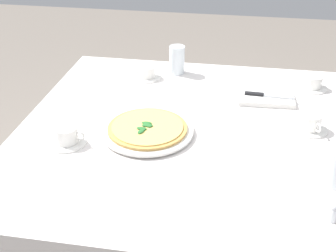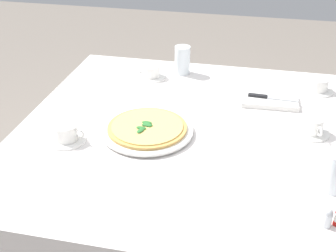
% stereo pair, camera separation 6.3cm
% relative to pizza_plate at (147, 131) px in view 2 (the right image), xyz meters
% --- Properties ---
extents(dining_table, '(1.22, 1.22, 0.74)m').
position_rel_pizza_plate_xyz_m(dining_table, '(0.14, 0.06, -0.13)').
color(dining_table, white).
rests_on(dining_table, ground_plane).
extents(pizza_plate, '(0.32, 0.32, 0.02)m').
position_rel_pizza_plate_xyz_m(pizza_plate, '(0.00, 0.00, 0.00)').
color(pizza_plate, white).
rests_on(pizza_plate, dining_table).
extents(pizza, '(0.28, 0.28, 0.02)m').
position_rel_pizza_plate_xyz_m(pizza, '(-0.00, -0.00, 0.01)').
color(pizza, tan).
rests_on(pizza, pizza_plate).
extents(coffee_cup_far_left, '(0.13, 0.13, 0.06)m').
position_rel_pizza_plate_xyz_m(coffee_cup_far_left, '(0.61, 0.48, 0.01)').
color(coffee_cup_far_left, white).
rests_on(coffee_cup_far_left, dining_table).
extents(coffee_cup_far_right, '(0.13, 0.13, 0.06)m').
position_rel_pizza_plate_xyz_m(coffee_cup_far_right, '(-0.10, 0.47, 0.01)').
color(coffee_cup_far_right, white).
rests_on(coffee_cup_far_right, dining_table).
extents(coffee_cup_right_edge, '(0.13, 0.13, 0.06)m').
position_rel_pizza_plate_xyz_m(coffee_cup_right_edge, '(-0.25, -0.11, 0.02)').
color(coffee_cup_right_edge, white).
rests_on(coffee_cup_right_edge, dining_table).
extents(coffee_cup_center_back, '(0.13, 0.13, 0.06)m').
position_rel_pizza_plate_xyz_m(coffee_cup_center_back, '(0.56, 0.12, 0.02)').
color(coffee_cup_center_back, white).
rests_on(coffee_cup_center_back, dining_table).
extents(water_glass_back_corner, '(0.07, 0.07, 0.13)m').
position_rel_pizza_plate_xyz_m(water_glass_back_corner, '(0.02, 0.54, 0.04)').
color(water_glass_back_corner, white).
rests_on(water_glass_back_corner, dining_table).
extents(water_glass_near_left, '(0.07, 0.07, 0.12)m').
position_rel_pizza_plate_xyz_m(water_glass_near_left, '(0.60, -0.19, 0.04)').
color(water_glass_near_left, white).
rests_on(water_glass_near_left, dining_table).
extents(napkin_folded, '(0.22, 0.14, 0.02)m').
position_rel_pizza_plate_xyz_m(napkin_folded, '(0.42, 0.33, -0.00)').
color(napkin_folded, silver).
rests_on(napkin_folded, dining_table).
extents(dinner_knife, '(0.20, 0.03, 0.01)m').
position_rel_pizza_plate_xyz_m(dinner_knife, '(0.42, 0.33, 0.01)').
color(dinner_knife, silver).
rests_on(dinner_knife, napkin_folded).
extents(pepper_shaker, '(0.03, 0.03, 0.06)m').
position_rel_pizza_plate_xyz_m(pepper_shaker, '(0.57, -0.35, 0.01)').
color(pepper_shaker, white).
rests_on(pepper_shaker, dining_table).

